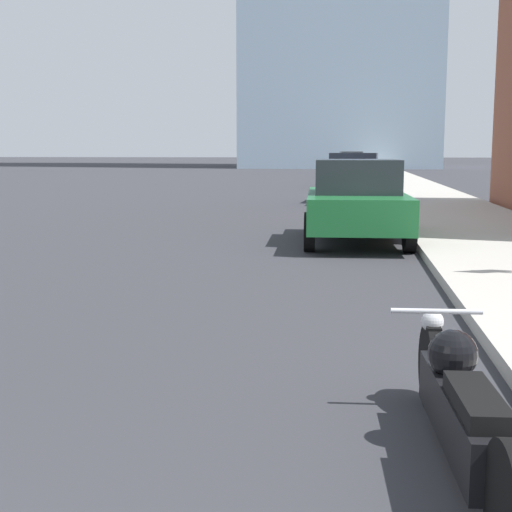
# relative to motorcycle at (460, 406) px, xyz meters

# --- Properties ---
(sidewalk) EXTENTS (3.32, 240.00, 0.15)m
(sidewalk) POSITION_rel_motorcycle_xyz_m (2.27, 36.43, -0.29)
(sidewalk) COLOR #B2ADA3
(sidewalk) RESTS_ON ground_plane
(motorcycle) EXTENTS (0.62, 2.64, 0.74)m
(motorcycle) POSITION_rel_motorcycle_xyz_m (0.00, 0.00, 0.00)
(motorcycle) COLOR black
(motorcycle) RESTS_ON ground_plane
(parked_car_green) EXTENTS (2.12, 4.41, 1.64)m
(parked_car_green) POSITION_rel_motorcycle_xyz_m (-0.50, 10.16, 0.47)
(parked_car_green) COLOR #1E6B33
(parked_car_green) RESTS_ON ground_plane
(parked_car_blue) EXTENTS (2.17, 4.01, 1.74)m
(parked_car_blue) POSITION_rel_motorcycle_xyz_m (-0.47, 21.29, 0.48)
(parked_car_blue) COLOR #1E3899
(parked_car_blue) RESTS_ON ground_plane
(parked_car_black) EXTENTS (1.97, 4.55, 1.65)m
(parked_car_black) POSITION_rel_motorcycle_xyz_m (-0.57, 32.26, 0.45)
(parked_car_black) COLOR black
(parked_car_black) RESTS_ON ground_plane
(parked_car_white) EXTENTS (1.98, 4.02, 1.76)m
(parked_car_white) POSITION_rel_motorcycle_xyz_m (-0.50, 44.01, 0.51)
(parked_car_white) COLOR silver
(parked_car_white) RESTS_ON ground_plane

